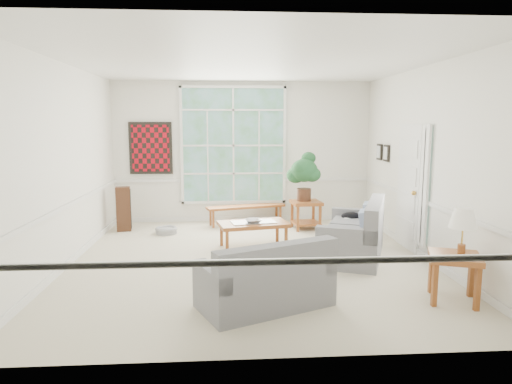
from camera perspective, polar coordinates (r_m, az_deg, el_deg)
floor at (r=7.17m, az=-0.70°, el=-8.62°), size 5.50×6.00×0.01m
ceiling at (r=6.91m, az=-0.75°, el=15.95°), size 5.50×6.00×0.02m
wall_back at (r=9.87m, az=-1.67°, el=4.97°), size 5.50×0.02×3.00m
wall_front at (r=3.91m, az=1.68°, el=-0.38°), size 5.50×0.02×3.00m
wall_left at (r=7.27m, az=-22.96°, el=3.06°), size 0.02×6.00×3.00m
wall_right at (r=7.54m, az=20.66°, el=3.36°), size 0.02×6.00×3.00m
window_back at (r=9.81m, az=-2.84°, el=5.83°), size 2.30×0.08×2.40m
entry_door at (r=8.12m, az=18.50°, el=0.60°), size 0.08×0.90×2.10m
door_sidelight at (r=7.54m, az=20.34°, el=0.69°), size 0.08×0.26×1.90m
wall_art at (r=9.93m, az=-13.03°, el=5.36°), size 0.90×0.06×1.10m
wall_frame_near at (r=9.14m, az=15.93°, el=4.69°), size 0.04×0.26×0.32m
wall_frame_far at (r=9.52m, az=15.12°, el=4.86°), size 0.04×0.26×0.32m
loveseat_right at (r=7.42m, az=11.97°, el=-4.50°), size 1.45×1.90×0.92m
loveseat_front at (r=5.35m, az=1.11°, el=-10.04°), size 1.67×1.31×0.81m
coffee_table at (r=7.88m, az=-0.33°, el=-5.36°), size 1.27×0.86×0.44m
pewter_bowl at (r=7.75m, az=-0.34°, el=-3.62°), size 0.41×0.41×0.08m
window_bench at (r=9.69m, az=-1.26°, el=-2.87°), size 1.70×0.79×0.39m
end_table at (r=9.28m, az=6.25°, el=-2.87°), size 0.63×0.63×0.57m
houseplant at (r=9.19m, az=6.03°, el=1.99°), size 0.80×0.80×1.00m
side_table at (r=6.00m, az=23.45°, el=-9.83°), size 0.73×0.73×0.58m
table_lamp at (r=5.88m, az=24.41°, el=-4.52°), size 0.38×0.38×0.56m
pet_bed at (r=9.04m, az=-11.16°, el=-4.72°), size 0.49×0.49×0.13m
floor_speaker at (r=9.40m, az=-16.24°, el=-2.05°), size 0.31×0.26×0.88m
cat at (r=8.00m, az=11.75°, el=-2.91°), size 0.33×0.24×0.16m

